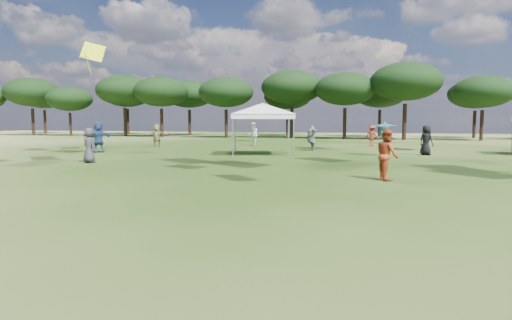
{
  "coord_description": "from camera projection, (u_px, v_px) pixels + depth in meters",
  "views": [
    {
      "loc": [
        1.25,
        -0.47,
        1.79
      ],
      "look_at": [
        0.02,
        3.66,
        1.4
      ],
      "focal_mm": 30.0,
      "sensor_mm": 36.0,
      "label": 1
    }
  ],
  "objects": [
    {
      "name": "festival_crowd",
      "position": [
        322.0,
        137.0,
        26.87
      ],
      "size": [
        28.87,
        23.81,
        1.85
      ],
      "color": "black",
      "rests_on": "ground"
    },
    {
      "name": "tree_line",
      "position": [
        395.0,
        87.0,
        45.07
      ],
      "size": [
        108.78,
        17.63,
        7.77
      ],
      "color": "black",
      "rests_on": "ground"
    },
    {
      "name": "tent_left",
      "position": [
        262.0,
        105.0,
        22.92
      ],
      "size": [
        6.29,
        6.29,
        3.08
      ],
      "rotation": [
        0.0,
        0.0,
        0.3
      ],
      "color": "gray",
      "rests_on": "ground"
    }
  ]
}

